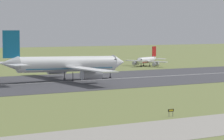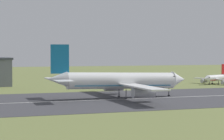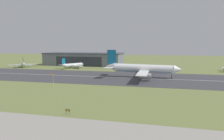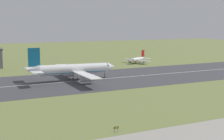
% 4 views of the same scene
% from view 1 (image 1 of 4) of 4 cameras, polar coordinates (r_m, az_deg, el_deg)
% --- Properties ---
extents(ground_plane, '(734.41, 734.41, 0.00)m').
position_cam_1_polar(ground_plane, '(116.14, -1.21, -4.21)').
color(ground_plane, olive).
extents(runway_strip, '(494.41, 54.96, 0.06)m').
position_cam_1_polar(runway_strip, '(169.07, -10.72, -1.54)').
color(runway_strip, '#3D3D42').
rests_on(runway_strip, ground_plane).
extents(runway_centreline, '(444.97, 0.70, 0.01)m').
position_cam_1_polar(runway_centreline, '(169.07, -10.72, -1.53)').
color(runway_centreline, silver).
rests_on(runway_centreline, runway_strip).
extents(taxiway_road, '(370.81, 16.94, 0.05)m').
position_cam_1_polar(taxiway_road, '(93.69, 6.79, -6.33)').
color(taxiway_road, gray).
rests_on(taxiway_road, ground_plane).
extents(airplane_landing, '(46.88, 53.73, 16.98)m').
position_cam_1_polar(airplane_landing, '(179.32, -4.86, 0.58)').
color(airplane_landing, white).
rests_on(airplane_landing, ground_plane).
extents(airplane_parked_east, '(18.15, 21.40, 9.08)m').
position_cam_1_polar(airplane_parked_east, '(246.99, 3.75, 1.04)').
color(airplane_parked_east, white).
rests_on(airplane_parked_east, ground_plane).
extents(runway_sign, '(1.35, 0.13, 1.54)m').
position_cam_1_polar(runway_sign, '(106.48, 6.36, -4.41)').
color(runway_sign, '#4C4C51').
rests_on(runway_sign, ground_plane).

